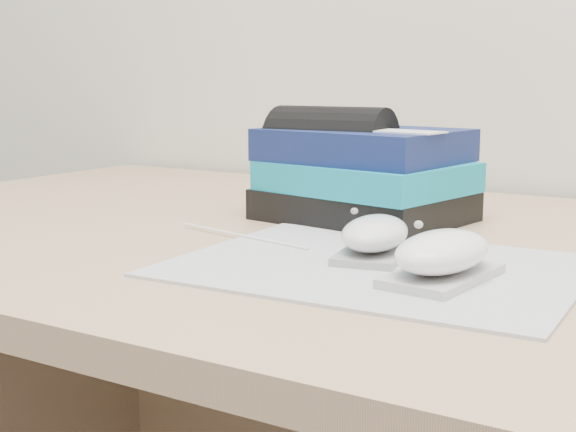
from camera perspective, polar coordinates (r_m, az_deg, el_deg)
The scene contains 6 objects.
mousepad at distance 0.73m, azimuth 6.36°, elevation -3.58°, with size 0.36×0.28×0.00m, color #97979F.
mouse_rear at distance 0.76m, azimuth 6.19°, elevation -1.46°, with size 0.08×0.12×0.05m.
mouse_front at distance 0.68m, azimuth 10.92°, elevation -2.80°, with size 0.08×0.12×0.05m.
usb_cable at distance 0.86m, azimuth -3.30°, elevation -1.39°, with size 0.00×0.00×0.19m, color white.
book_stack at distance 0.97m, azimuth 5.48°, elevation 2.88°, with size 0.25×0.22×0.11m.
pouch at distance 0.97m, azimuth 3.06°, elevation 3.67°, with size 0.15×0.10×0.14m.
Camera 1 is at (0.29, 0.81, 0.90)m, focal length 50.00 mm.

